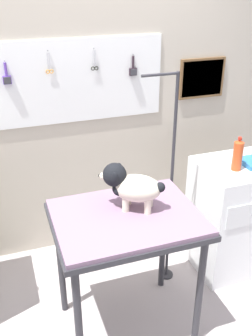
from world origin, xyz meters
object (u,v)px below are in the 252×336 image
grooming_arm (170,194)px  cabinet_right (238,215)px  grooming_table (127,229)px  dog (131,186)px  soda_bottle (238,155)px

grooming_arm → cabinet_right: size_ratio=1.80×
grooming_table → cabinet_right: cabinet_right is taller
grooming_table → grooming_arm: bearing=38.4°
dog → soda_bottle: dog is taller
cabinet_right → soda_bottle: soda_bottle is taller
grooming_arm → grooming_table: bearing=-141.6°
cabinet_right → grooming_arm: bearing=178.5°
grooming_table → grooming_arm: size_ratio=0.55×
grooming_table → grooming_arm: 0.57m
grooming_table → soda_bottle: bearing=17.1°
grooming_table → soda_bottle: 0.98m
grooming_arm → cabinet_right: (0.60, -0.02, -0.30)m
grooming_table → grooming_arm: (0.44, 0.35, -0.04)m
soda_bottle → grooming_table: bearing=-162.9°
soda_bottle → dog: bearing=-166.0°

